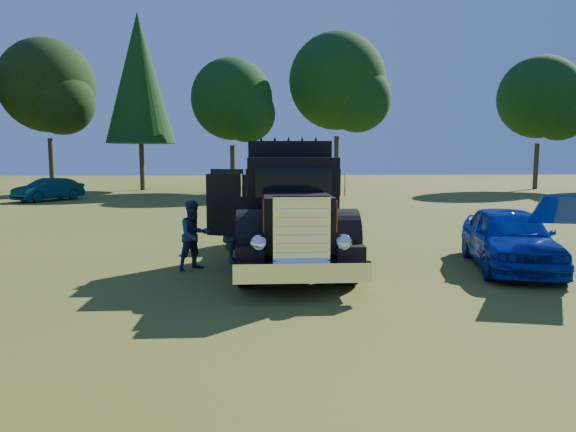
{
  "coord_description": "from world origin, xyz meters",
  "views": [
    {
      "loc": [
        -2.06,
        -9.72,
        2.64
      ],
      "look_at": [
        -1.4,
        1.81,
        1.28
      ],
      "focal_mm": 32.0,
      "sensor_mm": 36.0,
      "label": 1
    }
  ],
  "objects_px": {
    "hotrod_coupe": "(510,237)",
    "spectator_far": "(194,235)",
    "diamond_t_truck": "(290,212)",
    "spectator_near": "(232,223)",
    "distant_teal_car": "(48,190)"
  },
  "relations": [
    {
      "from": "diamond_t_truck",
      "to": "spectator_far",
      "type": "height_order",
      "value": "diamond_t_truck"
    },
    {
      "from": "diamond_t_truck",
      "to": "spectator_near",
      "type": "distance_m",
      "value": 1.48
    },
    {
      "from": "hotrod_coupe",
      "to": "spectator_near",
      "type": "bearing_deg",
      "value": 171.26
    },
    {
      "from": "spectator_far",
      "to": "distant_teal_car",
      "type": "height_order",
      "value": "spectator_far"
    },
    {
      "from": "hotrod_coupe",
      "to": "diamond_t_truck",
      "type": "bearing_deg",
      "value": 171.49
    },
    {
      "from": "spectator_far",
      "to": "hotrod_coupe",
      "type": "bearing_deg",
      "value": -38.17
    },
    {
      "from": "hotrod_coupe",
      "to": "spectator_far",
      "type": "distance_m",
      "value": 7.4
    },
    {
      "from": "spectator_far",
      "to": "distant_teal_car",
      "type": "relative_size",
      "value": 0.4
    },
    {
      "from": "diamond_t_truck",
      "to": "spectator_near",
      "type": "bearing_deg",
      "value": 170.45
    },
    {
      "from": "spectator_far",
      "to": "distant_teal_car",
      "type": "bearing_deg",
      "value": 83.64
    },
    {
      "from": "spectator_near",
      "to": "distant_teal_car",
      "type": "relative_size",
      "value": 0.49
    },
    {
      "from": "hotrod_coupe",
      "to": "spectator_far",
      "type": "xyz_separation_m",
      "value": [
        -7.39,
        0.27,
        0.08
      ]
    },
    {
      "from": "diamond_t_truck",
      "to": "distant_teal_car",
      "type": "bearing_deg",
      "value": 125.34
    },
    {
      "from": "diamond_t_truck",
      "to": "spectator_far",
      "type": "relative_size",
      "value": 4.44
    },
    {
      "from": "spectator_far",
      "to": "spectator_near",
      "type": "bearing_deg",
      "value": 4.98
    }
  ]
}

